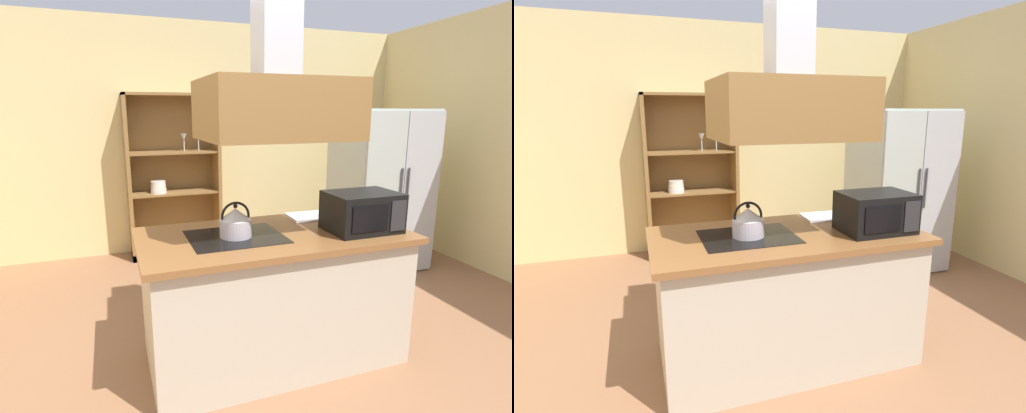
# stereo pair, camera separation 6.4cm
# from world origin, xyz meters

# --- Properties ---
(ground_plane) EXTENTS (7.80, 7.80, 0.00)m
(ground_plane) POSITION_xyz_m (0.00, 0.00, 0.00)
(ground_plane) COLOR #916344
(wall_back) EXTENTS (6.00, 0.12, 2.70)m
(wall_back) POSITION_xyz_m (0.00, 3.00, 1.35)
(wall_back) COLOR beige
(wall_back) RESTS_ON ground
(kitchen_island) EXTENTS (1.76, 0.88, 0.90)m
(kitchen_island) POSITION_xyz_m (0.23, 0.37, 0.45)
(kitchen_island) COLOR #BFB6A1
(kitchen_island) RESTS_ON ground
(range_hood) EXTENTS (0.90, 0.70, 1.19)m
(range_hood) POSITION_xyz_m (0.23, 0.37, 1.79)
(range_hood) COLOR brown
(refrigerator) EXTENTS (0.90, 0.77, 1.70)m
(refrigerator) POSITION_xyz_m (1.98, 1.61, 0.85)
(refrigerator) COLOR #B2C2BB
(refrigerator) RESTS_ON ground
(dish_cabinet) EXTENTS (1.06, 0.40, 1.88)m
(dish_cabinet) POSITION_xyz_m (-0.07, 2.78, 0.83)
(dish_cabinet) COLOR olive
(dish_cabinet) RESTS_ON ground
(kettle) EXTENTS (0.20, 0.20, 0.23)m
(kettle) POSITION_xyz_m (-0.04, 0.37, 1.00)
(kettle) COLOR #BEB4C0
(kettle) RESTS_ON kitchen_island
(cutting_board) EXTENTS (0.35, 0.25, 0.02)m
(cutting_board) POSITION_xyz_m (0.64, 0.65, 0.91)
(cutting_board) COLOR white
(cutting_board) RESTS_ON kitchen_island
(microwave) EXTENTS (0.46, 0.35, 0.26)m
(microwave) POSITION_xyz_m (0.80, 0.22, 1.03)
(microwave) COLOR black
(microwave) RESTS_ON kitchen_island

